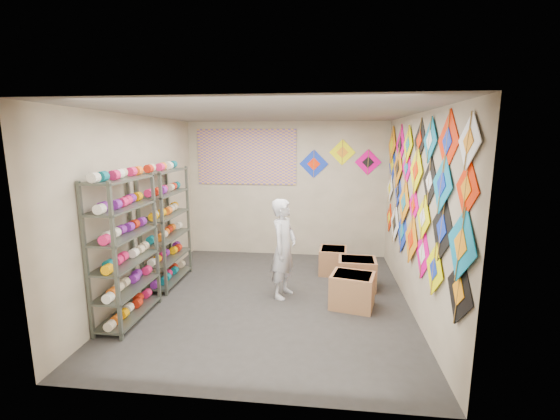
# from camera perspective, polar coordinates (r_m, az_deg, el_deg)

# --- Properties ---
(ground) EXTENTS (4.50, 4.50, 0.00)m
(ground) POSITION_cam_1_polar(r_m,az_deg,el_deg) (5.77, -1.36, -13.33)
(ground) COLOR #2C2927
(room_walls) EXTENTS (4.50, 4.50, 4.50)m
(room_walls) POSITION_cam_1_polar(r_m,az_deg,el_deg) (5.31, -1.44, 3.08)
(room_walls) COLOR #B6A68B
(room_walls) RESTS_ON ground
(shelf_rack_front) EXTENTS (0.40, 1.10, 1.90)m
(shelf_rack_front) POSITION_cam_1_polar(r_m,az_deg,el_deg) (5.23, -22.59, -5.67)
(shelf_rack_front) COLOR #4C5147
(shelf_rack_front) RESTS_ON ground
(shelf_rack_back) EXTENTS (0.40, 1.10, 1.90)m
(shelf_rack_back) POSITION_cam_1_polar(r_m,az_deg,el_deg) (6.36, -16.95, -2.49)
(shelf_rack_back) COLOR #4C5147
(shelf_rack_back) RESTS_ON ground
(string_spools) EXTENTS (0.12, 2.36, 0.12)m
(string_spools) POSITION_cam_1_polar(r_m,az_deg,el_deg) (5.76, -19.55, -3.02)
(string_spools) COLOR #EC1B5D
(string_spools) RESTS_ON ground
(kite_wall_display) EXTENTS (0.06, 4.40, 2.08)m
(kite_wall_display) POSITION_cam_1_polar(r_m,az_deg,el_deg) (5.42, 19.79, 2.42)
(kite_wall_display) COLOR black
(kite_wall_display) RESTS_ON room_walls
(back_wall_kites) EXTENTS (1.59, 0.02, 0.77)m
(back_wall_kites) POSITION_cam_1_polar(r_m,az_deg,el_deg) (7.47, 8.98, 7.55)
(back_wall_kites) COLOR #112FB9
(back_wall_kites) RESTS_ON room_walls
(poster) EXTENTS (2.00, 0.01, 1.10)m
(poster) POSITION_cam_1_polar(r_m,az_deg,el_deg) (7.61, -5.13, 8.05)
(poster) COLOR #5F4597
(poster) RESTS_ON room_walls
(shopkeeper) EXTENTS (0.76, 0.68, 1.50)m
(shopkeeper) POSITION_cam_1_polar(r_m,az_deg,el_deg) (5.61, 0.57, -5.88)
(shopkeeper) COLOR silver
(shopkeeper) RESTS_ON ground
(carton_a) EXTENTS (0.68, 0.61, 0.49)m
(carton_a) POSITION_cam_1_polar(r_m,az_deg,el_deg) (5.51, 10.95, -11.96)
(carton_a) COLOR #9B6D44
(carton_a) RESTS_ON ground
(carton_b) EXTENTS (0.61, 0.51, 0.48)m
(carton_b) POSITION_cam_1_polar(r_m,az_deg,el_deg) (6.19, 11.62, -9.44)
(carton_b) COLOR #9B6D44
(carton_b) RESTS_ON ground
(carton_c) EXTENTS (0.50, 0.55, 0.45)m
(carton_c) POSITION_cam_1_polar(r_m,az_deg,el_deg) (6.78, 8.07, -7.64)
(carton_c) COLOR #9B6D44
(carton_c) RESTS_ON ground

